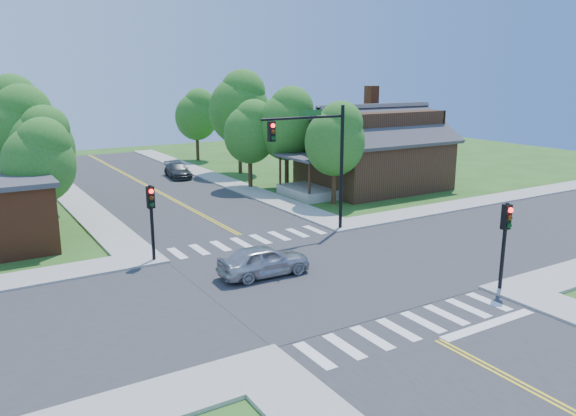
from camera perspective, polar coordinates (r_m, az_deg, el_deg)
ground at (r=25.61m, az=2.71°, el=-6.87°), size 100.00×100.00×0.00m
road_ns at (r=25.60m, az=2.71°, el=-6.82°), size 10.00×90.00×0.04m
road_ew at (r=25.60m, az=2.71°, el=-6.81°), size 90.00×10.00×0.04m
intersection_patch at (r=25.61m, az=2.71°, el=-6.87°), size 10.20×10.20×0.06m
sidewalk_ne at (r=47.02m, az=7.89°, el=2.54°), size 40.00×40.00×0.14m
crosswalk_north at (r=30.65m, az=-3.81°, el=-3.33°), size 8.85×2.00×0.01m
crosswalk_south at (r=21.15m, az=12.37°, el=-11.59°), size 8.85×2.00×0.01m
centerline at (r=25.59m, az=2.71°, el=-6.77°), size 0.30×90.00×0.01m
stop_bar at (r=22.05m, az=19.73°, el=-11.17°), size 4.60×0.45×0.09m
signal_mast_ne at (r=31.10m, az=3.01°, el=5.99°), size 5.30×0.42×7.20m
signal_pole_se at (r=24.64m, az=21.23°, el=-2.12°), size 0.34×0.42×3.80m
signal_pole_nw at (r=27.34m, az=-13.72°, el=-0.09°), size 0.34×0.42×3.80m
house_ne at (r=44.86m, az=8.60°, el=6.21°), size 13.05×8.80×7.11m
tree_e_a at (r=38.62m, az=4.93°, el=7.16°), size 4.20×3.99×7.14m
tree_e_b at (r=43.89m, az=-0.01°, el=8.72°), size 4.71×4.47×8.01m
tree_e_c at (r=51.11m, az=-4.88°, el=10.32°), size 5.48×5.21×9.32m
tree_e_d at (r=59.55m, az=-9.21°, el=9.47°), size 4.39×4.17×7.47m
tree_w_a at (r=33.65m, az=-23.87°, el=4.57°), size 3.91×3.71×6.64m
tree_w_b at (r=40.54m, az=-25.52°, el=7.31°), size 4.89×4.64×8.31m
tree_w_c at (r=48.17m, az=-26.36°, el=8.47°), size 5.24×4.98×8.91m
tree_w_d at (r=57.04m, az=-26.56°, el=7.13°), size 3.57×3.39×6.07m
tree_house at (r=44.23m, az=-3.79°, el=7.87°), size 4.12×3.92×7.01m
tree_bldg at (r=38.91m, az=-23.70°, el=6.02°), size 4.14×3.93×7.03m
car_silver at (r=25.27m, az=-2.46°, el=-5.43°), size 2.02×4.32×1.43m
car_dgrey at (r=50.07m, az=-11.13°, el=3.72°), size 2.75×4.68×1.24m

